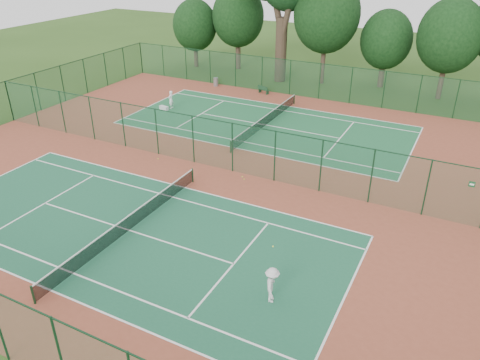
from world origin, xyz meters
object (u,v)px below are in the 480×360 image
at_px(player_near, 272,285).
at_px(trash_bin, 216,82).
at_px(bench, 263,90).
at_px(player_far, 171,100).
at_px(kit_bag, 164,108).

relative_size(player_near, trash_bin, 1.92).
bearing_deg(player_near, bench, 5.90).
xyz_separation_m(player_far, kit_bag, (-0.42, -0.59, -0.67)).
xyz_separation_m(trash_bin, kit_bag, (-0.42, -8.90, -0.28)).
bearing_deg(trash_bin, player_far, -89.95).
bearing_deg(player_near, trash_bin, 14.54).
bearing_deg(kit_bag, player_near, -34.77).
bearing_deg(kit_bag, bench, 65.03).
distance_m(player_near, player_far, 26.99).
bearing_deg(player_far, player_near, 37.78).
distance_m(player_near, trash_bin, 33.48).
relative_size(bench, kit_bag, 1.51).
distance_m(trash_bin, kit_bag, 8.91).
relative_size(player_far, trash_bin, 1.86).
distance_m(player_far, bench, 9.91).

